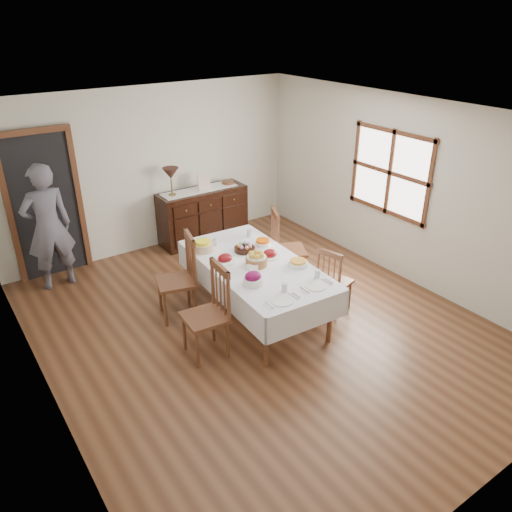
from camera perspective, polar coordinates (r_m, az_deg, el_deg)
ground at (r=6.37m, az=0.52°, el=-8.00°), size 6.00×6.00×0.00m
room_shell at (r=5.87m, az=-2.98°, el=6.85°), size 5.02×6.02×2.65m
dining_table at (r=6.24m, az=-0.03°, el=-1.57°), size 1.26×2.29×0.77m
chair_left_near at (r=5.65m, az=-5.38°, el=-6.29°), size 0.50×0.50×1.11m
chair_left_far at (r=6.38m, az=-8.67°, el=-2.31°), size 0.57×0.57×1.13m
chair_right_near at (r=6.53m, az=8.78°, el=-2.68°), size 0.47×0.47×0.91m
chair_right_far at (r=7.12m, az=3.34°, el=1.08°), size 0.62×0.62×1.11m
sideboard at (r=8.55m, az=-6.07°, el=4.66°), size 1.51×0.55×0.90m
person at (r=7.41m, az=-22.75°, el=3.46°), size 0.62×0.42×1.93m
bread_basket at (r=6.11m, az=0.04°, el=-0.39°), size 0.27×0.27×0.18m
egg_basket at (r=6.49m, az=-1.31°, el=0.87°), size 0.27×0.27×0.11m
ham_platter_a at (r=6.25m, az=-3.56°, el=-0.33°), size 0.31×0.31×0.11m
ham_platter_b at (r=6.36m, az=1.57°, el=0.21°), size 0.28×0.28×0.11m
beet_bowl at (r=5.71m, az=-0.34°, el=-2.61°), size 0.24×0.24×0.16m
carrot_bowl at (r=6.64m, az=0.77°, el=1.53°), size 0.20×0.20×0.09m
pineapple_bowl at (r=6.53m, az=-6.07°, el=1.12°), size 0.27×0.27×0.14m
casserole_dish at (r=6.15m, az=4.84°, el=-0.80°), size 0.24×0.24×0.07m
butter_dish at (r=6.02m, az=-0.40°, el=-1.31°), size 0.14×0.10×0.07m
setting_left at (r=5.47m, az=3.03°, el=-4.61°), size 0.43×0.31×0.10m
setting_right at (r=5.78m, az=6.87°, el=-2.96°), size 0.43×0.31×0.10m
glass_far_a at (r=6.68m, az=-4.70°, el=1.67°), size 0.07×0.07×0.10m
glass_far_b at (r=6.92m, az=-0.77°, el=2.66°), size 0.07×0.07×0.10m
runner at (r=8.40m, az=-6.49°, el=7.53°), size 1.30×0.35×0.01m
table_lamp at (r=8.09m, az=-9.73°, el=9.19°), size 0.26×0.26×0.46m
picture_frame at (r=8.34m, az=-5.98°, el=8.40°), size 0.22×0.08×0.28m
deco_bowl at (r=8.65m, az=-3.25°, el=8.40°), size 0.20×0.20×0.06m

